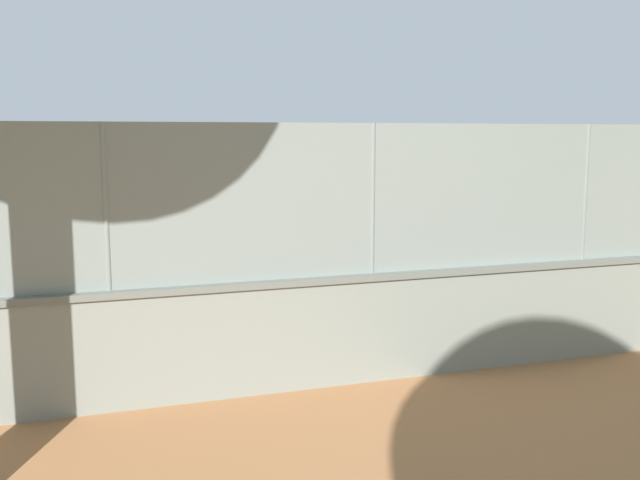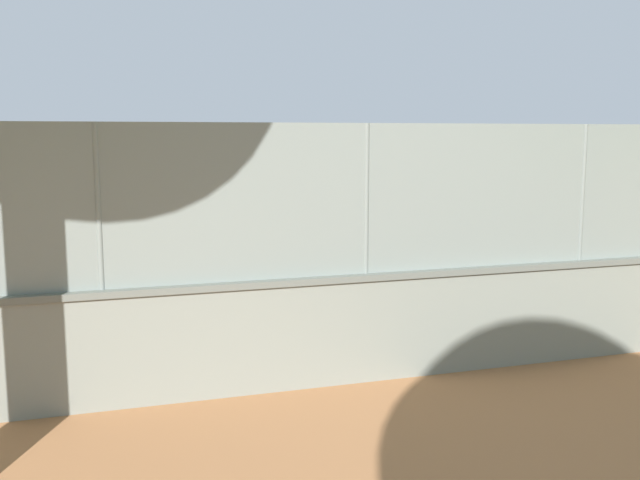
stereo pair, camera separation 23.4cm
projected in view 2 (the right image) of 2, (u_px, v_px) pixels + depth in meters
The scene contains 6 objects.
ground_plane at pixel (241, 242), 21.22m from camera, with size 260.00×260.00×0.00m, color #A36B42.
perimeter_wall at pixel (365, 326), 9.27m from camera, with size 32.94×1.28×1.41m.
fence_panel_on_wall at pixel (366, 199), 9.03m from camera, with size 32.34×1.01×1.90m.
player_at_service_line at pixel (507, 265), 12.24m from camera, with size 1.01×0.91×1.63m.
player_foreground_swinging at pixel (171, 216), 20.16m from camera, with size 0.84×1.07×1.54m.
sports_ball at pixel (582, 268), 11.83m from camera, with size 0.17×0.17×0.17m, color white.
Camera 2 is at (4.72, 20.58, 3.16)m, focal length 40.28 mm.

